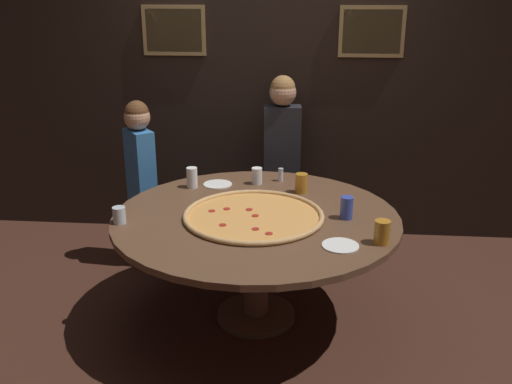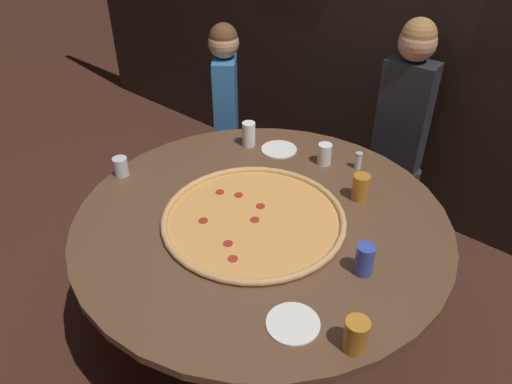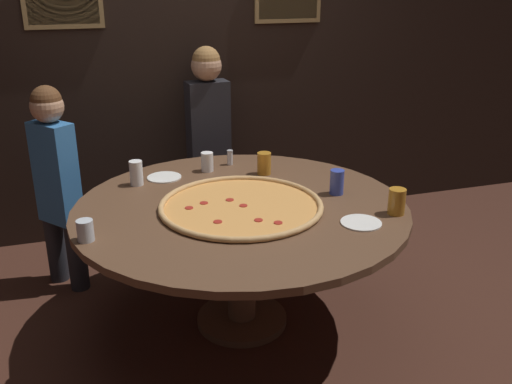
{
  "view_description": "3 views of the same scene",
  "coord_description": "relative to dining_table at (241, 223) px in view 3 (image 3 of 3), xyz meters",
  "views": [
    {
      "loc": [
        0.28,
        -3.3,
        2.08
      ],
      "look_at": [
        0.01,
        -0.11,
        0.93
      ],
      "focal_mm": 40.0,
      "sensor_mm": 36.0,
      "label": 1
    },
    {
      "loc": [
        1.19,
        -1.44,
        2.22
      ],
      "look_at": [
        0.05,
        -0.1,
        0.96
      ],
      "focal_mm": 35.0,
      "sensor_mm": 36.0,
      "label": 2
    },
    {
      "loc": [
        -0.78,
        -2.73,
        1.91
      ],
      "look_at": [
        0.06,
        -0.09,
        0.84
      ],
      "focal_mm": 40.0,
      "sensor_mm": 36.0,
      "label": 3
    }
  ],
  "objects": [
    {
      "name": "drink_cup_far_right",
      "position": [
        0.28,
        0.44,
        0.18
      ],
      "size": [
        0.09,
        0.09,
        0.14
      ],
      "primitive_type": "cylinder",
      "color": "#BC7A23",
      "rests_on": "dining_table"
    },
    {
      "name": "back_wall",
      "position": [
        0.0,
        1.5,
        0.67
      ],
      "size": [
        6.4,
        0.08,
        2.6
      ],
      "color": "black",
      "rests_on": "ground_plane"
    },
    {
      "name": "white_plate_near_front",
      "position": [
        0.5,
        -0.42,
        0.11
      ],
      "size": [
        0.21,
        0.21,
        0.01
      ],
      "primitive_type": "cylinder",
      "color": "white",
      "rests_on": "dining_table"
    },
    {
      "name": "drink_cup_beside_pizza",
      "position": [
        0.73,
        -0.36,
        0.18
      ],
      "size": [
        0.09,
        0.09,
        0.14
      ],
      "primitive_type": "cylinder",
      "color": "#BC7A23",
      "rests_on": "dining_table"
    },
    {
      "name": "drink_cup_near_left",
      "position": [
        0.56,
        -0.01,
        0.18
      ],
      "size": [
        0.08,
        0.08,
        0.14
      ],
      "primitive_type": "cylinder",
      "color": "#384CB7",
      "rests_on": "dining_table"
    },
    {
      "name": "dining_table",
      "position": [
        0.0,
        0.0,
        0.0
      ],
      "size": [
        1.8,
        1.8,
        0.74
      ],
      "color": "brown",
      "rests_on": "ground_plane"
    },
    {
      "name": "ground_plane",
      "position": [
        0.0,
        0.0,
        -0.63
      ],
      "size": [
        24.0,
        24.0,
        0.0
      ],
      "primitive_type": "plane",
      "color": "#422319"
    },
    {
      "name": "diner_centre_back",
      "position": [
        0.11,
        1.22,
        0.18
      ],
      "size": [
        0.37,
        0.21,
        1.43
      ],
      "rotation": [
        0.0,
        0.0,
        -3.05
      ],
      "color": "#232328",
      "rests_on": "ground_plane"
    },
    {
      "name": "condiment_shaker",
      "position": [
        0.12,
        0.68,
        0.16
      ],
      "size": [
        0.04,
        0.04,
        0.1
      ],
      "color": "silver",
      "rests_on": "dining_table"
    },
    {
      "name": "drink_cup_near_right",
      "position": [
        -0.5,
        0.48,
        0.18
      ],
      "size": [
        0.08,
        0.08,
        0.15
      ],
      "primitive_type": "cylinder",
      "color": "white",
      "rests_on": "dining_table"
    },
    {
      "name": "diner_far_right",
      "position": [
        -0.95,
        0.77,
        0.11
      ],
      "size": [
        0.3,
        0.33,
        1.3
      ],
      "rotation": [
        0.0,
        0.0,
        2.25
      ],
      "color": "#232328",
      "rests_on": "ground_plane"
    },
    {
      "name": "giant_pizza",
      "position": [
        -0.01,
        -0.04,
        0.12
      ],
      "size": [
        0.88,
        0.88,
        0.03
      ],
      "color": "#E0994C",
      "rests_on": "dining_table"
    },
    {
      "name": "drink_cup_front_edge",
      "position": [
        -0.04,
        0.6,
        0.17
      ],
      "size": [
        0.08,
        0.08,
        0.12
      ],
      "primitive_type": "cylinder",
      "color": "white",
      "rests_on": "dining_table"
    },
    {
      "name": "drink_cup_by_shaker",
      "position": [
        -0.81,
        -0.2,
        0.16
      ],
      "size": [
        0.08,
        0.08,
        0.1
      ],
      "primitive_type": "cylinder",
      "color": "silver",
      "rests_on": "dining_table"
    },
    {
      "name": "white_plate_right_side",
      "position": [
        -0.32,
        0.55,
        0.11
      ],
      "size": [
        0.21,
        0.21,
        0.01
      ],
      "primitive_type": "cylinder",
      "color": "white",
      "rests_on": "dining_table"
    }
  ]
}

